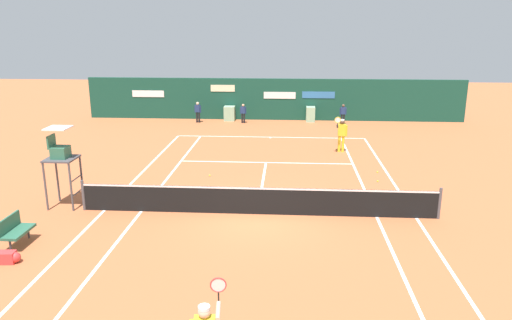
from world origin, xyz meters
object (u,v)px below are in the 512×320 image
player_on_baseline (342,132)px  tennis_ball_mid_court (210,175)px  umpire_chair (61,155)px  ball_kid_left_post (343,113)px  tennis_ball_by_sideline (377,172)px  player_bench (15,229)px  equipment_bag (3,257)px  tennis_ball_near_service_line (378,181)px  ball_kid_centre_post (243,112)px  ball_kid_right_post (198,111)px

player_on_baseline → tennis_ball_mid_court: (-5.94, -4.46, -0.97)m
umpire_chair → ball_kid_left_post: (11.30, 15.33, -1.10)m
umpire_chair → tennis_ball_by_sideline: (11.70, 4.76, -1.82)m
player_bench → tennis_ball_by_sideline: 14.18m
player_bench → player_on_baseline: (10.50, 11.46, 0.50)m
umpire_chair → ball_kid_left_post: umpire_chair is taller
tennis_ball_mid_court → player_on_baseline: bearing=36.9°
equipment_bag → umpire_chair: bearing=92.9°
umpire_chair → tennis_ball_near_service_line: (11.50, 3.47, -1.82)m
player_bench → ball_kid_left_post: size_ratio=0.88×
player_on_baseline → player_bench: bearing=52.0°
equipment_bag → ball_kid_centre_post: size_ratio=0.78×
tennis_ball_by_sideline → ball_kid_right_post: bearing=132.7°
player_on_baseline → ball_kid_left_post: player_on_baseline is taller
player_on_baseline → ball_kid_centre_post: player_on_baseline is taller
player_on_baseline → tennis_ball_near_service_line: player_on_baseline is taller
player_on_baseline → ball_kid_centre_post: size_ratio=1.50×
player_bench → equipment_bag: size_ratio=1.17×
equipment_bag → player_on_baseline: 16.23m
player_bench → tennis_ball_by_sideline: player_bench is taller
player_bench → ball_kid_centre_post: bearing=165.1°
umpire_chair → tennis_ball_near_service_line: size_ratio=41.67×
umpire_chair → ball_kid_centre_post: size_ratio=2.26×
player_on_baseline → ball_kid_left_post: size_ratio=1.45×
ball_kid_left_post → ball_kid_centre_post: bearing=-0.5°
ball_kid_left_post → tennis_ball_mid_court: 13.39m
ball_kid_right_post → tennis_ball_by_sideline: (9.76, -10.57, -0.74)m
equipment_bag → player_on_baseline: player_on_baseline is taller
umpire_chair → tennis_ball_mid_court: 6.19m
tennis_ball_mid_court → equipment_bag: bearing=-118.1°
ball_kid_right_post → tennis_ball_by_sideline: bearing=141.0°
tennis_ball_by_sideline → tennis_ball_near_service_line: size_ratio=1.00×
player_bench → tennis_ball_by_sideline: bearing=124.2°
player_bench → tennis_ball_mid_court: size_ratio=16.74×
ball_kid_left_post → tennis_ball_by_sideline: ball_kid_left_post is taller
ball_kid_left_post → player_on_baseline: bearing=82.9°
umpire_chair → ball_kid_centre_post: bearing=162.3°
umpire_chair → equipment_bag: bearing=2.9°
player_bench → ball_kid_centre_post: size_ratio=0.91×
player_bench → player_on_baseline: bearing=137.5°
tennis_ball_by_sideline → tennis_ball_mid_court: size_ratio=1.00×
ball_kid_centre_post → tennis_ball_by_sideline: (6.80, -10.57, -0.69)m
tennis_ball_near_service_line → ball_kid_left_post: bearing=91.0°
ball_kid_centre_post → ball_kid_right_post: (-2.96, -0.00, 0.05)m
ball_kid_left_post → tennis_ball_near_service_line: (0.20, -11.86, -0.72)m
tennis_ball_by_sideline → tennis_ball_mid_court: bearing=-172.3°
player_on_baseline → tennis_ball_near_service_line: bearing=106.6°
ball_kid_right_post → tennis_ball_by_sideline: 14.40m
ball_kid_centre_post → ball_kid_right_post: 2.96m
umpire_chair → tennis_ball_near_service_line: umpire_chair is taller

